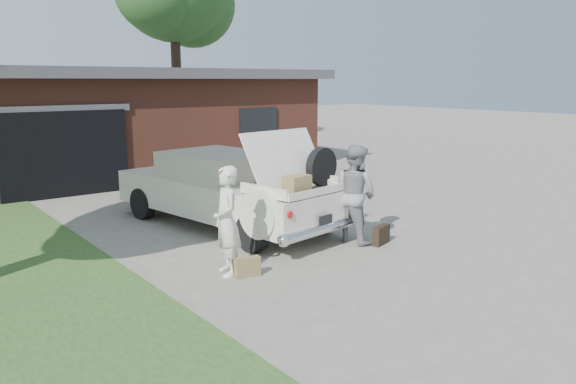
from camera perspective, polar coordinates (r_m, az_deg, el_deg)
ground at (r=9.32m, az=2.27°, el=-7.22°), size 90.00×90.00×0.00m
house at (r=19.46m, az=-17.66°, el=6.98°), size 12.80×7.80×3.30m
sedan at (r=11.55m, az=-6.10°, el=0.33°), size 2.81×5.53×2.05m
woman_left at (r=8.61m, az=-6.25°, el=-2.95°), size 0.56×0.71×1.70m
woman_right at (r=10.39m, az=6.81°, el=-0.16°), size 0.78×0.96×1.82m
suitcase_left at (r=8.67m, az=-4.14°, el=-7.60°), size 0.41×0.20×0.31m
suitcase_right at (r=10.43m, az=9.43°, el=-4.33°), size 0.47×0.27×0.35m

